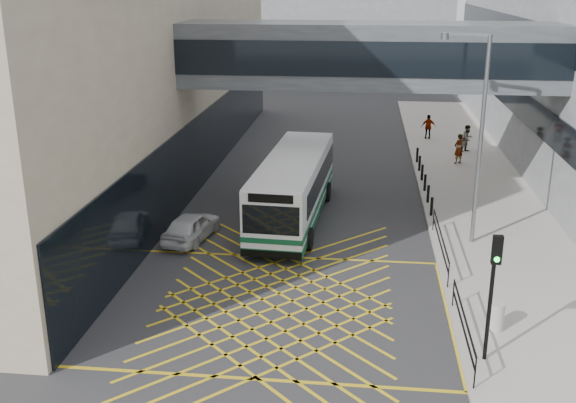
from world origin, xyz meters
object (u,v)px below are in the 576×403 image
(pedestrian_a, at_px, (459,149))
(street_lamp, at_px, (477,128))
(car_silver, at_px, (297,182))
(pedestrian_b, at_px, (467,139))
(pedestrian_c, at_px, (428,127))
(traffic_light, at_px, (493,280))
(litter_bin, at_px, (495,316))
(car_white, at_px, (191,226))
(car_dark, at_px, (273,188))
(bus, at_px, (294,186))

(pedestrian_a, bearing_deg, street_lamp, 46.45)
(car_silver, height_order, pedestrian_b, pedestrian_b)
(pedestrian_a, distance_m, pedestrian_c, 6.76)
(pedestrian_a, relative_size, pedestrian_c, 1.07)
(traffic_light, bearing_deg, pedestrian_a, 85.40)
(litter_bin, bearing_deg, pedestrian_a, 86.14)
(street_lamp, bearing_deg, litter_bin, -81.32)
(pedestrian_b, xyz_separation_m, pedestrian_c, (-2.21, 3.58, -0.03))
(traffic_light, distance_m, street_lamp, 10.10)
(pedestrian_a, height_order, pedestrian_b, pedestrian_a)
(car_silver, relative_size, street_lamp, 0.52)
(car_white, relative_size, litter_bin, 4.26)
(car_silver, height_order, street_lamp, street_lamp)
(pedestrian_b, height_order, pedestrian_c, pedestrian_b)
(car_white, height_order, car_dark, car_dark)
(car_dark, relative_size, pedestrian_b, 2.33)
(car_silver, height_order, pedestrian_c, pedestrian_c)
(car_dark, height_order, pedestrian_c, pedestrian_c)
(pedestrian_a, bearing_deg, pedestrian_c, -117.51)
(bus, bearing_deg, traffic_light, -56.70)
(bus, relative_size, pedestrian_c, 6.56)
(bus, relative_size, litter_bin, 11.88)
(car_dark, bearing_deg, car_white, 50.33)
(traffic_light, xyz_separation_m, street_lamp, (0.80, 9.78, 2.37))
(traffic_light, distance_m, pedestrian_a, 23.11)
(car_white, xyz_separation_m, pedestrian_a, (13.21, 13.98, 0.43))
(car_silver, relative_size, traffic_light, 1.14)
(bus, height_order, litter_bin, bus)
(traffic_light, bearing_deg, pedestrian_c, 88.96)
(pedestrian_a, bearing_deg, bus, 11.92)
(bus, xyz_separation_m, pedestrian_b, (9.97, 13.88, -0.62))
(car_silver, xyz_separation_m, pedestrian_a, (9.25, 6.93, 0.36))
(car_white, relative_size, pedestrian_b, 2.28)
(car_white, height_order, pedestrian_c, pedestrian_c)
(car_dark, distance_m, litter_bin, 15.82)
(car_dark, height_order, car_silver, car_silver)
(litter_bin, bearing_deg, car_white, 149.26)
(traffic_light, bearing_deg, street_lamp, 85.77)
(traffic_light, distance_m, litter_bin, 2.97)
(litter_bin, distance_m, pedestrian_a, 21.05)
(car_white, xyz_separation_m, litter_bin, (11.80, -7.02, -0.01))
(car_silver, height_order, traffic_light, traffic_light)
(car_dark, xyz_separation_m, pedestrian_b, (11.36, 11.05, 0.40))
(bus, bearing_deg, pedestrian_b, 57.65)
(car_white, height_order, traffic_light, traffic_light)
(traffic_light, height_order, pedestrian_c, traffic_light)
(street_lamp, bearing_deg, traffic_light, -84.57)
(litter_bin, relative_size, pedestrian_b, 0.53)
(car_dark, relative_size, litter_bin, 4.36)
(bus, bearing_deg, car_dark, 119.53)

